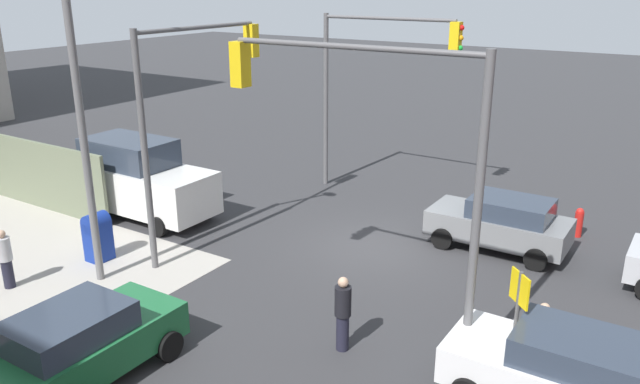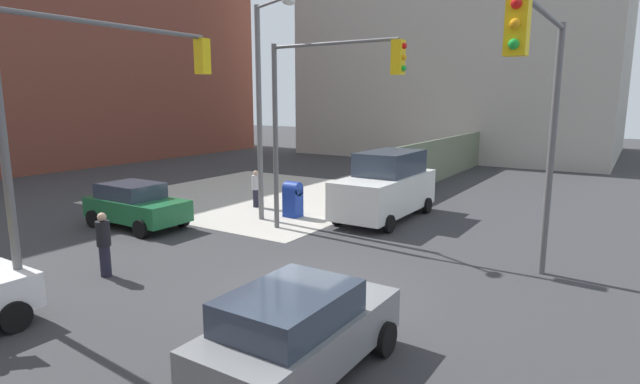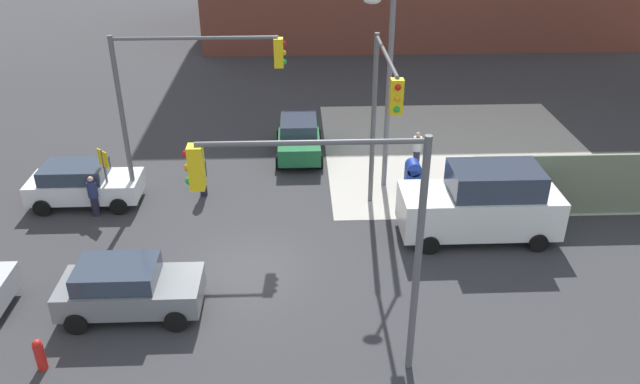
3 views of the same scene
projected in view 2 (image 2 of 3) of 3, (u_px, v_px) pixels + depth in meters
The scene contains 16 objects.
ground_plane at pixel (310, 292), 12.16m from camera, with size 120.00×120.00×0.00m, color #333335.
sidewalk_corner at pixel (260, 195), 24.39m from camera, with size 12.00×12.00×0.01m, color #ADA89E.
construction_fence at pixel (442, 159), 28.88m from camera, with size 20.88×0.12×2.40m, color slate.
building_warehouse_north at pixel (25, 41), 38.09m from camera, with size 32.00×18.00×17.98m.
building_loft_east at pixel (472, 44), 43.90m from camera, with size 20.00×24.00×18.86m.
smokestack at pixel (222, 53), 50.23m from camera, with size 1.80×1.80×18.42m, color brown.
traffic_signal_nw_corner at pixel (102, 98), 11.89m from camera, with size 5.99×0.36×6.50m.
traffic_signal_se_corner at pixel (542, 100), 10.96m from camera, with size 5.33×0.36×6.50m.
traffic_signal_ne_corner at pixel (320, 100), 16.43m from camera, with size 0.36×4.99×6.50m.
street_lamp_corner at pixel (263, 97), 18.37m from camera, with size 1.39×2.46×8.00m.
mailbox_blue at pixel (293, 198), 19.80m from camera, with size 0.56×0.64×1.43m.
hatchback_gray at pixel (299, 330), 8.31m from camera, with size 4.02×2.02×1.62m.
coupe_green at pixel (135, 204), 18.23m from camera, with size 2.02×3.94×1.62m.
van_white_delivery at pixel (386, 186), 19.51m from camera, with size 5.40×2.32×2.62m.
pedestrian_crossing at pixel (256, 188), 21.56m from camera, with size 0.36×0.36×1.62m.
pedestrian_walking_north at pixel (104, 243), 13.11m from camera, with size 0.36×0.36×1.73m.
Camera 2 is at (-9.54, -6.43, 4.64)m, focal length 28.00 mm.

